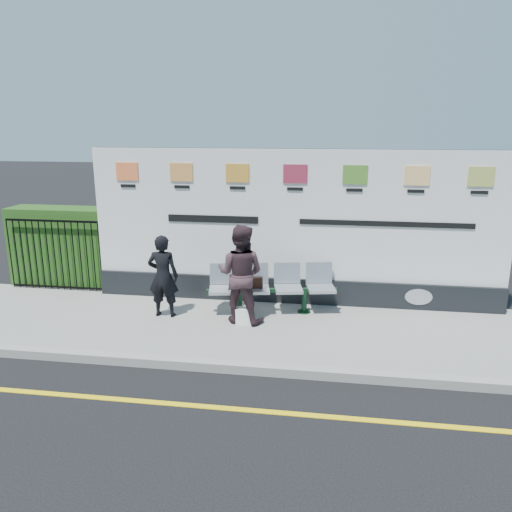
{
  "coord_description": "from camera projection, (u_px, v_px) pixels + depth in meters",
  "views": [
    {
      "loc": [
        1.16,
        -5.62,
        3.58
      ],
      "look_at": [
        -0.13,
        3.04,
        1.25
      ],
      "focal_mm": 35.0,
      "sensor_mm": 36.0,
      "label": 1
    }
  ],
  "objects": [
    {
      "name": "ground",
      "position": [
        232.0,
        409.0,
        6.46
      ],
      "size": [
        80.0,
        80.0,
        0.0
      ],
      "primitive_type": "plane",
      "color": "black"
    },
    {
      "name": "pavement",
      "position": [
        259.0,
        329.0,
        8.83
      ],
      "size": [
        14.0,
        3.0,
        0.12
      ],
      "primitive_type": "cube",
      "color": "gray",
      "rests_on": "ground"
    },
    {
      "name": "kerb",
      "position": [
        245.0,
        368.0,
        7.4
      ],
      "size": [
        14.0,
        0.18,
        0.14
      ],
      "primitive_type": "cube",
      "color": "gray",
      "rests_on": "ground"
    },
    {
      "name": "yellow_line",
      "position": [
        232.0,
        409.0,
        6.46
      ],
      "size": [
        14.0,
        0.1,
        0.01
      ],
      "primitive_type": "cube",
      "color": "yellow",
      "rests_on": "ground"
    },
    {
      "name": "billboard",
      "position": [
        294.0,
        238.0,
        9.7
      ],
      "size": [
        8.0,
        0.3,
        3.0
      ],
      "color": "black",
      "rests_on": "pavement"
    },
    {
      "name": "hedge",
      "position": [
        65.0,
        246.0,
        10.97
      ],
      "size": [
        2.35,
        0.7,
        1.7
      ],
      "primitive_type": "cube",
      "color": "#244C16",
      "rests_on": "pavement"
    },
    {
      "name": "railing",
      "position": [
        55.0,
        255.0,
        10.56
      ],
      "size": [
        2.05,
        0.06,
        1.54
      ],
      "primitive_type": null,
      "color": "black",
      "rests_on": "pavement"
    },
    {
      "name": "bench",
      "position": [
        272.0,
        300.0,
        9.36
      ],
      "size": [
        2.41,
        1.03,
        0.5
      ],
      "primitive_type": null,
      "rotation": [
        0.0,
        0.0,
        0.19
      ],
      "color": "#ABAEB4",
      "rests_on": "pavement"
    },
    {
      "name": "woman_left",
      "position": [
        163.0,
        276.0,
        9.09
      ],
      "size": [
        0.57,
        0.39,
        1.53
      ],
      "primitive_type": "imported",
      "rotation": [
        0.0,
        0.0,
        3.18
      ],
      "color": "black",
      "rests_on": "pavement"
    },
    {
      "name": "woman_right",
      "position": [
        241.0,
        274.0,
        8.81
      ],
      "size": [
        0.96,
        0.81,
        1.78
      ],
      "primitive_type": "imported",
      "rotation": [
        0.0,
        0.0,
        2.97
      ],
      "color": "#39252A",
      "rests_on": "pavement"
    },
    {
      "name": "handbag_brown",
      "position": [
        256.0,
        283.0,
        9.26
      ],
      "size": [
        0.27,
        0.15,
        0.2
      ],
      "primitive_type": "cube",
      "rotation": [
        0.0,
        0.0,
        0.16
      ],
      "color": "black",
      "rests_on": "bench"
    },
    {
      "name": "carrier_bag_white",
      "position": [
        244.0,
        316.0,
        8.89
      ],
      "size": [
        0.28,
        0.17,
        0.28
      ],
      "primitive_type": "cube",
      "color": "white",
      "rests_on": "pavement"
    }
  ]
}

